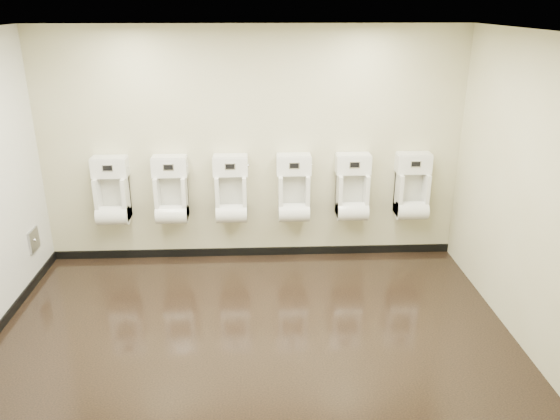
# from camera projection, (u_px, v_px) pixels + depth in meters

# --- Properties ---
(ground) EXTENTS (5.00, 3.50, 0.00)m
(ground) POSITION_uv_depth(u_px,v_px,m) (254.00, 332.00, 5.33)
(ground) COLOR black
(ground) RESTS_ON ground
(ceiling) EXTENTS (5.00, 3.50, 0.00)m
(ceiling) POSITION_uv_depth(u_px,v_px,m) (248.00, 32.00, 4.32)
(ceiling) COLOR silver
(back_wall) EXTENTS (5.00, 0.02, 2.80)m
(back_wall) POSITION_uv_depth(u_px,v_px,m) (252.00, 148.00, 6.46)
(back_wall) COLOR beige
(back_wall) RESTS_ON ground
(front_wall) EXTENTS (5.00, 0.02, 2.80)m
(front_wall) POSITION_uv_depth(u_px,v_px,m) (251.00, 298.00, 3.19)
(front_wall) COLOR beige
(front_wall) RESTS_ON ground
(right_wall) EXTENTS (0.02, 3.50, 2.80)m
(right_wall) POSITION_uv_depth(u_px,v_px,m) (528.00, 193.00, 4.93)
(right_wall) COLOR beige
(right_wall) RESTS_ON ground
(skirting_back) EXTENTS (5.00, 0.02, 0.10)m
(skirting_back) POSITION_uv_depth(u_px,v_px,m) (254.00, 251.00, 6.93)
(skirting_back) COLOR black
(skirting_back) RESTS_ON ground
(access_panel) EXTENTS (0.04, 0.25, 0.25)m
(access_panel) POSITION_uv_depth(u_px,v_px,m) (34.00, 240.00, 6.16)
(access_panel) COLOR #9E9EA3
(access_panel) RESTS_ON left_wall
(urinal_0) EXTENTS (0.42, 0.32, 0.79)m
(urinal_0) POSITION_uv_depth(u_px,v_px,m) (112.00, 196.00, 6.44)
(urinal_0) COLOR silver
(urinal_0) RESTS_ON back_wall
(urinal_1) EXTENTS (0.42, 0.32, 0.79)m
(urinal_1) POSITION_uv_depth(u_px,v_px,m) (171.00, 195.00, 6.47)
(urinal_1) COLOR silver
(urinal_1) RESTS_ON back_wall
(urinal_2) EXTENTS (0.42, 0.32, 0.79)m
(urinal_2) POSITION_uv_depth(u_px,v_px,m) (231.00, 194.00, 6.50)
(urinal_2) COLOR silver
(urinal_2) RESTS_ON back_wall
(urinal_3) EXTENTS (0.42, 0.32, 0.79)m
(urinal_3) POSITION_uv_depth(u_px,v_px,m) (294.00, 193.00, 6.54)
(urinal_3) COLOR silver
(urinal_3) RESTS_ON back_wall
(urinal_4) EXTENTS (0.42, 0.32, 0.79)m
(urinal_4) POSITION_uv_depth(u_px,v_px,m) (352.00, 192.00, 6.57)
(urinal_4) COLOR silver
(urinal_4) RESTS_ON back_wall
(urinal_5) EXTENTS (0.42, 0.32, 0.79)m
(urinal_5) POSITION_uv_depth(u_px,v_px,m) (412.00, 191.00, 6.60)
(urinal_5) COLOR silver
(urinal_5) RESTS_ON back_wall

